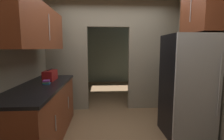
# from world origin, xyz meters

# --- Properties ---
(ground) EXTENTS (20.00, 20.00, 0.00)m
(ground) POSITION_xyz_m (0.00, 0.00, 0.00)
(ground) COLOR brown
(kitchen_partition) EXTENTS (3.17, 0.12, 2.68)m
(kitchen_partition) POSITION_xyz_m (0.03, 1.49, 1.45)
(kitchen_partition) COLOR gray
(kitchen_partition) RESTS_ON ground
(adjoining_room_shell) EXTENTS (3.17, 3.46, 2.68)m
(adjoining_room_shell) POSITION_xyz_m (0.00, 3.74, 1.34)
(adjoining_room_shell) COLOR gray
(adjoining_room_shell) RESTS_ON ground
(refrigerator) EXTENTS (0.73, 0.73, 1.73)m
(refrigerator) POSITION_xyz_m (1.18, 0.10, 0.86)
(refrigerator) COLOR black
(refrigerator) RESTS_ON ground
(lower_cabinet_run) EXTENTS (0.70, 2.03, 0.92)m
(lower_cabinet_run) POSITION_xyz_m (-1.23, 0.06, 0.46)
(lower_cabinet_run) COLOR brown
(lower_cabinet_run) RESTS_ON ground
(upper_cabinet_counterside) EXTENTS (0.36, 1.83, 0.66)m
(upper_cabinet_counterside) POSITION_xyz_m (-1.23, 0.06, 1.82)
(upper_cabinet_counterside) COLOR brown
(upper_cabinet_fridgeside) EXTENTS (0.36, 0.80, 0.91)m
(upper_cabinet_fridgeside) POSITION_xyz_m (1.40, 0.20, 2.21)
(upper_cabinet_fridgeside) COLOR brown
(boombox) EXTENTS (0.18, 0.39, 0.21)m
(boombox) POSITION_xyz_m (-1.21, 0.49, 1.01)
(boombox) COLOR maroon
(boombox) RESTS_ON lower_cabinet_run
(book_stack) EXTENTS (0.12, 0.14, 0.07)m
(book_stack) POSITION_xyz_m (-1.17, 0.15, 0.95)
(book_stack) COLOR #2D609E
(book_stack) RESTS_ON lower_cabinet_run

